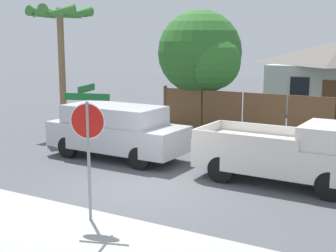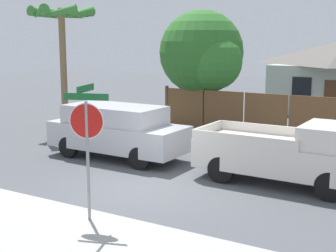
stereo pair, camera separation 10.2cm
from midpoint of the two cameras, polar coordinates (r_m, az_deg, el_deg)
The scene contains 8 objects.
ground_plane at distance 12.84m, azimuth -2.72°, elevation -7.59°, with size 80.00×80.00×0.00m, color #4C4F54.
sidewalk_strip at distance 10.21m, azimuth -14.09°, elevation -12.71°, with size 36.00×3.20×0.01m.
wooden_fence at distance 20.18m, azimuth 14.56°, elevation 1.23°, with size 11.89×0.12×1.85m.
oak_tree at distance 22.25m, azimuth 4.55°, elevation 8.69°, with size 4.18×3.98×5.42m.
palm_tree at distance 20.74m, azimuth -12.69°, elevation 12.00°, with size 2.67×2.88×5.42m.
red_suv at distance 15.97m, azimuth -6.05°, elevation -0.46°, with size 4.86×1.98×1.80m.
orange_pickup at distance 13.41m, azimuth 14.93°, elevation -3.27°, with size 4.85×2.06×1.78m.
stop_sign at distance 10.27m, azimuth -9.58°, elevation -0.41°, with size 0.98×0.88×3.02m.
Camera 2 is at (6.74, -10.20, 3.93)m, focal length 50.00 mm.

